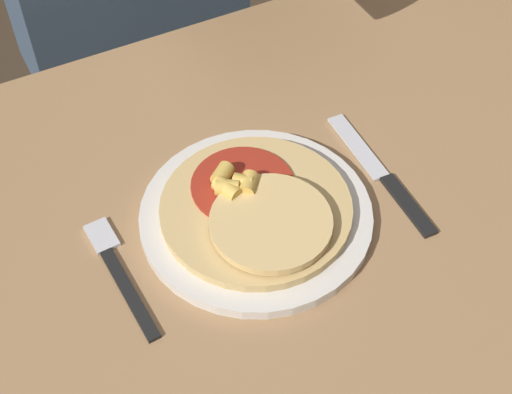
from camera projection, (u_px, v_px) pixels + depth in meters
The scene contains 5 objects.
dining_table at pixel (283, 266), 0.93m from camera, with size 1.21×0.77×0.73m.
plate at pixel (256, 215), 0.83m from camera, with size 0.27×0.27×0.01m.
pizza at pixel (257, 208), 0.81m from camera, with size 0.22×0.22×0.04m.
fork at pixel (118, 269), 0.79m from camera, with size 0.03×0.18×0.00m.
knife at pixel (381, 174), 0.88m from camera, with size 0.03×0.22×0.00m.
Camera 1 is at (-0.28, -0.46, 1.38)m, focal length 50.00 mm.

